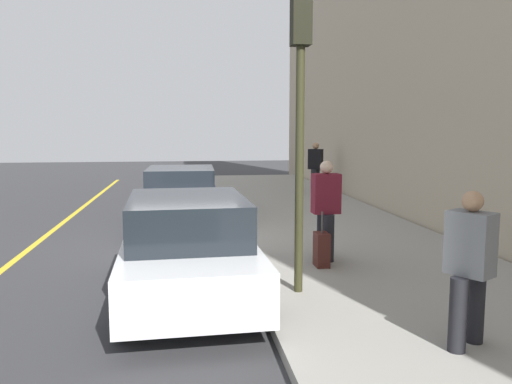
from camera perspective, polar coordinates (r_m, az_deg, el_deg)
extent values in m
plane|color=#333335|center=(11.72, -7.83, -5.18)|extent=(56.00, 56.00, 0.00)
cube|color=gray|center=(12.16, 7.96, -4.38)|extent=(28.00, 4.60, 0.15)
cube|color=gold|center=(12.15, -23.17, -5.24)|extent=(28.00, 0.14, 0.01)
cube|color=white|center=(10.58, -4.01, -5.85)|extent=(4.37, 0.56, 0.22)
cylinder|color=black|center=(9.08, -13.37, -6.84)|extent=(0.65, 0.25, 0.64)
cylinder|color=black|center=(9.13, -2.72, -6.56)|extent=(0.65, 0.25, 0.64)
cylinder|color=black|center=(6.49, -14.67, -12.53)|extent=(0.65, 0.25, 0.64)
cylinder|color=black|center=(6.57, 0.44, -12.05)|extent=(0.65, 0.25, 0.64)
cube|color=white|center=(7.69, -7.66, -7.14)|extent=(4.43, 1.97, 0.64)
cube|color=black|center=(7.35, -7.66, -2.86)|extent=(2.33, 1.69, 0.60)
cylinder|color=black|center=(14.45, -11.47, -1.64)|extent=(0.64, 0.23, 0.64)
cylinder|color=black|center=(14.40, -4.79, -1.55)|extent=(0.64, 0.23, 0.64)
cylinder|color=black|center=(11.94, -12.48, -3.49)|extent=(0.64, 0.23, 0.64)
cylinder|color=black|center=(11.89, -4.39, -3.39)|extent=(0.64, 0.23, 0.64)
cube|color=navy|center=(13.10, -8.29, -1.26)|extent=(4.16, 1.89, 0.64)
cube|color=black|center=(12.82, -8.37, 1.35)|extent=(2.18, 1.65, 0.60)
cylinder|color=black|center=(18.65, 6.38, 1.18)|extent=(0.20, 0.20, 0.85)
cylinder|color=black|center=(19.03, 6.76, 1.30)|extent=(0.20, 0.20, 0.85)
cube|color=black|center=(18.78, 6.60, 3.64)|extent=(0.52, 0.58, 0.73)
sphere|color=tan|center=(18.75, 6.62, 5.11)|extent=(0.24, 0.24, 0.24)
cylinder|color=black|center=(6.19, 23.14, -11.65)|extent=(0.18, 0.18, 0.79)
cylinder|color=black|center=(5.88, 21.43, -12.56)|extent=(0.18, 0.18, 0.79)
cube|color=slate|center=(5.84, 22.64, -5.29)|extent=(0.54, 0.48, 0.67)
sphere|color=tan|center=(5.76, 22.85, -0.95)|extent=(0.22, 0.22, 0.22)
cylinder|color=black|center=(9.10, 8.02, -5.11)|extent=(0.19, 0.19, 0.83)
cylinder|color=black|center=(9.46, 7.31, -4.62)|extent=(0.19, 0.19, 0.83)
cube|color=maroon|center=(9.15, 7.74, -0.17)|extent=(0.31, 0.48, 0.70)
sphere|color=beige|center=(9.11, 7.79, 2.74)|extent=(0.23, 0.23, 0.23)
cylinder|color=#2D2D19|center=(7.20, 4.80, 2.22)|extent=(0.12, 0.12, 3.43)
cube|color=black|center=(7.32, 4.97, 18.57)|extent=(0.26, 0.26, 0.70)
sphere|color=red|center=(7.51, 4.72, 19.92)|extent=(0.14, 0.14, 0.14)
sphere|color=orange|center=(7.46, 4.70, 18.27)|extent=(0.14, 0.14, 0.14)
sphere|color=green|center=(7.42, 4.68, 16.60)|extent=(0.14, 0.14, 0.14)
cube|color=#471E19|center=(8.80, 7.25, -6.35)|extent=(0.34, 0.22, 0.58)
cylinder|color=#4C4C4C|center=(8.70, 7.30, -3.35)|extent=(0.03, 0.03, 0.36)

